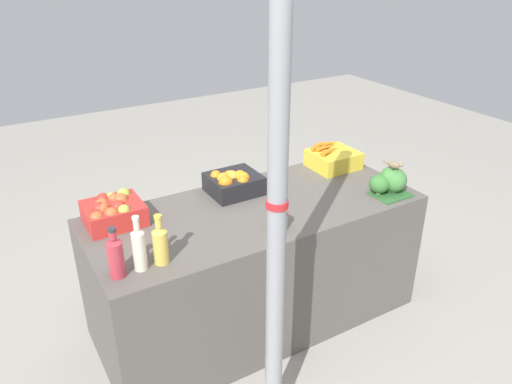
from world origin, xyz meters
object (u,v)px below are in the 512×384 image
object	(u,v)px
carrot_crate	(333,158)
apple_crate	(113,211)
support_pole	(277,227)
sparrow_bird	(395,165)
juice_bottle_golden	(160,243)
pickle_jar	(277,220)
broccoli_pile	(390,181)
orange_crate	(233,182)
juice_bottle_cloudy	(139,247)
juice_bottle_ruby	(116,256)

from	to	relation	value
carrot_crate	apple_crate	bearing A→B (deg)	-179.84
apple_crate	carrot_crate	distance (m)	1.50
support_pole	apple_crate	size ratio (longest dim) A/B	7.35
carrot_crate	sparrow_bird	bearing A→B (deg)	-86.24
apple_crate	juice_bottle_golden	bearing A→B (deg)	-80.19
apple_crate	pickle_jar	world-z (taller)	apple_crate
broccoli_pile	support_pole	bearing A→B (deg)	-157.68
support_pole	broccoli_pile	xyz separation A→B (m)	(1.11, 0.46, -0.23)
orange_crate	sparrow_bird	bearing A→B (deg)	-32.32
juice_bottle_cloudy	orange_crate	bearing A→B (deg)	32.98
juice_bottle_ruby	orange_crate	bearing A→B (deg)	29.52
juice_bottle_cloudy	support_pole	bearing A→B (deg)	-45.82
pickle_jar	juice_bottle_golden	bearing A→B (deg)	178.90
juice_bottle_cloudy	apple_crate	bearing A→B (deg)	88.05
orange_crate	pickle_jar	distance (m)	0.50
orange_crate	broccoli_pile	xyz separation A→B (m)	(0.81, -0.49, 0.01)
carrot_crate	broccoli_pile	world-z (taller)	broccoli_pile
juice_bottle_ruby	sparrow_bird	distance (m)	1.66
orange_crate	juice_bottle_golden	distance (m)	0.81
sparrow_bird	pickle_jar	bearing A→B (deg)	-115.29
apple_crate	juice_bottle_cloudy	world-z (taller)	juice_bottle_cloudy
carrot_crate	juice_bottle_cloudy	distance (m)	1.60
apple_crate	sparrow_bird	world-z (taller)	sparrow_bird
apple_crate	juice_bottle_golden	distance (m)	0.50
sparrow_bird	broccoli_pile	bearing A→B (deg)	146.86
broccoli_pile	pickle_jar	bearing A→B (deg)	-179.32
carrot_crate	pickle_jar	bearing A→B (deg)	-146.72
carrot_crate	broccoli_pile	bearing A→B (deg)	-85.66
support_pole	orange_crate	size ratio (longest dim) A/B	7.35
pickle_jar	orange_crate	bearing A→B (deg)	89.61
orange_crate	juice_bottle_cloudy	xyz separation A→B (m)	(-0.75, -0.48, 0.04)
juice_bottle_cloudy	broccoli_pile	bearing A→B (deg)	-0.10
juice_bottle_golden	apple_crate	bearing A→B (deg)	99.81
juice_bottle_cloudy	pickle_jar	bearing A→B (deg)	-0.95
support_pole	sparrow_bird	size ratio (longest dim) A/B	17.26
carrot_crate	juice_bottle_cloudy	world-z (taller)	juice_bottle_cloudy
support_pole	juice_bottle_ruby	bearing A→B (deg)	140.42
broccoli_pile	juice_bottle_golden	world-z (taller)	juice_bottle_golden
support_pole	apple_crate	bearing A→B (deg)	114.27
orange_crate	sparrow_bird	xyz separation A→B (m)	(0.81, -0.51, 0.13)
support_pole	sparrow_bird	distance (m)	1.19
juice_bottle_cloudy	pickle_jar	xyz separation A→B (m)	(0.74, -0.01, -0.06)
carrot_crate	orange_crate	bearing A→B (deg)	-179.10
orange_crate	pickle_jar	size ratio (longest dim) A/B	2.63
sparrow_bird	juice_bottle_cloudy	bearing A→B (deg)	-115.30
orange_crate	juice_bottle_ruby	xyz separation A→B (m)	(-0.85, -0.48, 0.03)
carrot_crate	juice_bottle_ruby	bearing A→B (deg)	-163.03
juice_bottle_golden	pickle_jar	bearing A→B (deg)	-1.10
apple_crate	juice_bottle_cloudy	distance (m)	0.49
carrot_crate	sparrow_bird	xyz separation A→B (m)	(0.03, -0.52, 0.13)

